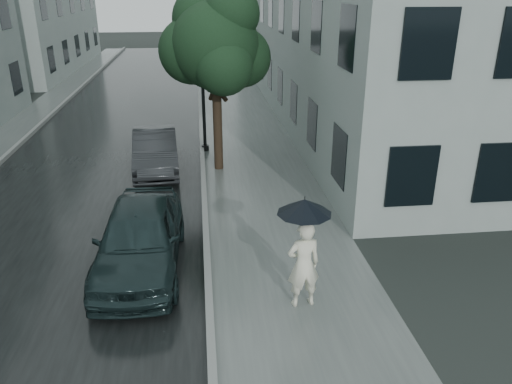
{
  "coord_description": "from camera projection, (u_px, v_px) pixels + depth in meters",
  "views": [
    {
      "loc": [
        -1.59,
        -8.99,
        5.79
      ],
      "look_at": [
        -0.37,
        1.66,
        1.3
      ],
      "focal_mm": 35.0,
      "sensor_mm": 36.0,
      "label": 1
    }
  ],
  "objects": [
    {
      "name": "kerb_near",
      "position": [
        201.0,
        127.0,
        21.45
      ],
      "size": [
        0.15,
        60.0,
        0.15
      ],
      "primitive_type": "cube",
      "color": "slate",
      "rests_on": "ground"
    },
    {
      "name": "ground",
      "position": [
        282.0,
        277.0,
        10.64
      ],
      "size": [
        120.0,
        120.0,
        0.0
      ],
      "primitive_type": "plane",
      "color": "black",
      "rests_on": "ground"
    },
    {
      "name": "building_far_b",
      "position": [
        22.0,
        11.0,
        35.15
      ],
      "size": [
        7.02,
        18.0,
        8.0
      ],
      "color": "gray",
      "rests_on": "ground"
    },
    {
      "name": "asphalt_road",
      "position": [
        118.0,
        132.0,
        21.11
      ],
      "size": [
        6.85,
        60.0,
        0.0
      ],
      "primitive_type": "cube",
      "color": "black",
      "rests_on": "ground"
    },
    {
      "name": "car_far",
      "position": [
        155.0,
        151.0,
        16.56
      ],
      "size": [
        1.69,
        4.11,
        1.32
      ],
      "primitive_type": "imported",
      "rotation": [
        0.0,
        0.0,
        0.07
      ],
      "color": "#222427",
      "rests_on": "ground"
    },
    {
      "name": "lamp_post",
      "position": [
        198.0,
        75.0,
        17.69
      ],
      "size": [
        0.82,
        0.46,
        4.85
      ],
      "rotation": [
        0.0,
        0.0,
        -0.3
      ],
      "color": "black",
      "rests_on": "ground"
    },
    {
      "name": "sidewalk",
      "position": [
        243.0,
        128.0,
        21.66
      ],
      "size": [
        3.5,
        60.0,
        0.01
      ],
      "primitive_type": "cube",
      "color": "slate",
      "rests_on": "ground"
    },
    {
      "name": "kerb_far",
      "position": [
        32.0,
        133.0,
        20.71
      ],
      "size": [
        0.15,
        60.0,
        0.15
      ],
      "primitive_type": "cube",
      "color": "slate",
      "rests_on": "ground"
    },
    {
      "name": "street_tree",
      "position": [
        215.0,
        44.0,
        15.45
      ],
      "size": [
        3.56,
        3.24,
        5.81
      ],
      "color": "#332619",
      "rests_on": "ground"
    },
    {
      "name": "car_near",
      "position": [
        140.0,
        237.0,
        10.73
      ],
      "size": [
        1.85,
        4.38,
        1.48
      ],
      "primitive_type": "imported",
      "rotation": [
        0.0,
        0.0,
        -0.02
      ],
      "color": "black",
      "rests_on": "ground"
    },
    {
      "name": "sidewalk_far",
      "position": [
        9.0,
        135.0,
        20.64
      ],
      "size": [
        1.7,
        60.0,
        0.01
      ],
      "primitive_type": "cube",
      "color": "#4C5451",
      "rests_on": "ground"
    },
    {
      "name": "pedestrian",
      "position": [
        304.0,
        265.0,
        9.41
      ],
      "size": [
        0.69,
        0.5,
        1.76
      ],
      "primitive_type": "imported",
      "rotation": [
        0.0,
        0.0,
        3.27
      ],
      "color": "silver",
      "rests_on": "sidewalk"
    },
    {
      "name": "umbrella",
      "position": [
        305.0,
        206.0,
        8.98
      ],
      "size": [
        1.3,
        1.3,
        1.33
      ],
      "rotation": [
        0.0,
        0.0,
        0.35
      ],
      "color": "black",
      "rests_on": "ground"
    },
    {
      "name": "building_near",
      "position": [
        325.0,
        9.0,
        27.35
      ],
      "size": [
        7.02,
        36.0,
        9.0
      ],
      "color": "gray",
      "rests_on": "ground"
    }
  ]
}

